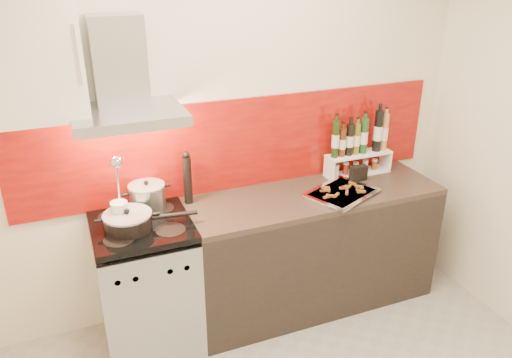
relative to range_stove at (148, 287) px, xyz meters
name	(u,v)px	position (x,y,z in m)	size (l,w,h in m)	color
back_wall	(231,134)	(0.70, 0.30, 0.86)	(3.40, 0.02, 2.60)	silver
backsplash	(239,144)	(0.75, 0.29, 0.78)	(3.00, 0.02, 0.64)	maroon
range_stove	(148,287)	(0.00, 0.00, 0.00)	(0.60, 0.60, 0.91)	#B7B7BA
counter	(312,248)	(1.20, 0.00, 0.01)	(1.80, 0.60, 0.90)	black
range_hood	(123,83)	(0.00, 0.14, 1.30)	(0.62, 0.50, 0.61)	#B7B7BA
upper_cabinet	(9,53)	(-0.55, 0.13, 1.51)	(0.70, 0.35, 0.72)	white
stock_pot	(147,197)	(0.08, 0.18, 0.55)	(0.23, 0.23, 0.20)	#B7B7BA
saute_pan	(129,221)	(-0.07, -0.04, 0.52)	(0.56, 0.29, 0.13)	black
utensil_jar	(120,207)	(-0.11, 0.00, 0.60)	(0.10, 0.15, 0.48)	silver
pepper_mill	(187,178)	(0.35, 0.19, 0.63)	(0.06, 0.06, 0.36)	black
step_shelf	(360,147)	(1.66, 0.18, 0.67)	(0.51, 0.14, 0.48)	white
caddy_box	(358,173)	(1.59, 0.07, 0.52)	(0.12, 0.05, 0.11)	black
baking_tray	(342,193)	(1.36, -0.09, 0.47)	(0.56, 0.51, 0.03)	silver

